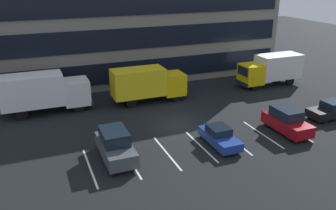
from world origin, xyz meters
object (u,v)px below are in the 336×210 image
at_px(box_truck_yellow, 271,68).
at_px(suv_maroon, 287,121).
at_px(box_truck_yellow_all, 147,83).
at_px(sedan_black, 331,110).
at_px(suv_charcoal, 115,145).
at_px(sedan_navy, 219,137).
at_px(box_truck_white, 44,91).

relative_size(box_truck_yellow, suv_maroon, 1.70).
xyz_separation_m(box_truck_yellow_all, suv_maroon, (8.21, -11.11, -1.00)).
distance_m(sedan_black, suv_charcoal, 19.84).
bearing_deg(suv_charcoal, sedan_black, -0.01).
xyz_separation_m(box_truck_yellow, suv_maroon, (-6.78, -11.08, -1.00)).
distance_m(suv_maroon, suv_charcoal, 14.12).
xyz_separation_m(box_truck_yellow, sedan_black, (-1.04, -10.19, -1.23)).
distance_m(sedan_black, sedan_navy, 12.02).
bearing_deg(box_truck_white, sedan_navy, -45.31).
xyz_separation_m(sedan_black, suv_charcoal, (-19.84, 0.00, 0.29)).
bearing_deg(box_truck_yellow, sedan_black, -95.82).
distance_m(suv_charcoal, sedan_navy, 7.91).
height_order(suv_maroon, suv_charcoal, suv_charcoal).
bearing_deg(suv_charcoal, box_truck_yellow_all, 60.06).
xyz_separation_m(box_truck_yellow_all, sedan_navy, (1.97, -11.09, -1.28)).
bearing_deg(box_truck_yellow, box_truck_white, 178.08).
relative_size(box_truck_yellow, box_truck_white, 0.94).
bearing_deg(sedan_black, suv_maroon, -171.19).
xyz_separation_m(suv_charcoal, sedan_navy, (7.85, -0.88, -0.34)).
distance_m(box_truck_yellow_all, sedan_black, 17.34).
relative_size(box_truck_yellow_all, suv_maroon, 1.70).
xyz_separation_m(box_truck_yellow, sedan_navy, (-13.03, -11.07, -1.28)).
relative_size(sedan_black, sedan_navy, 1.07).
distance_m(box_truck_yellow, sedan_navy, 17.14).
height_order(box_truck_yellow, box_truck_white, box_truck_white).
distance_m(box_truck_white, suv_charcoal, 11.74).
xyz_separation_m(suv_maroon, suv_charcoal, (-14.09, 0.89, 0.06)).
bearing_deg(box_truck_yellow_all, suv_charcoal, -119.94).
bearing_deg(box_truck_yellow_all, box_truck_white, 175.29).
bearing_deg(sedan_black, box_truck_white, 155.11).
height_order(box_truck_yellow_all, sedan_navy, box_truck_yellow_all).
distance_m(box_truck_yellow, suv_charcoal, 23.25).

